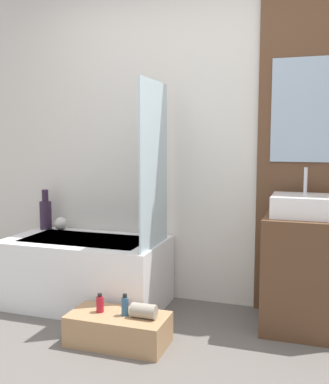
# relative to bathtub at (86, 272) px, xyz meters

# --- Properties ---
(wall_tiled_back) EXTENTS (4.20, 0.06, 2.60)m
(wall_tiled_back) POSITION_rel_bathtub_xyz_m (0.82, 0.39, 1.03)
(wall_tiled_back) COLOR silver
(wall_tiled_back) RESTS_ON ground_plane
(wall_wood_accent) EXTENTS (0.70, 0.04, 2.60)m
(wall_wood_accent) POSITION_rel_bathtub_xyz_m (1.61, 0.34, 1.05)
(wall_wood_accent) COLOR brown
(wall_wood_accent) RESTS_ON ground_plane
(bathtub) EXTENTS (1.23, 0.69, 0.53)m
(bathtub) POSITION_rel_bathtub_xyz_m (0.00, 0.00, 0.00)
(bathtub) COLOR white
(bathtub) RESTS_ON ground_plane
(glass_shower_screen) EXTENTS (0.01, 0.56, 1.18)m
(glass_shower_screen) POSITION_rel_bathtub_xyz_m (0.58, -0.04, 0.85)
(glass_shower_screen) COLOR silver
(glass_shower_screen) RESTS_ON bathtub
(wooden_step_bench) EXTENTS (0.63, 0.32, 0.19)m
(wooden_step_bench) POSITION_rel_bathtub_xyz_m (0.52, -0.55, -0.17)
(wooden_step_bench) COLOR #A87F56
(wooden_step_bench) RESTS_ON ground_plane
(vanity_cabinet) EXTENTS (0.51, 0.52, 0.78)m
(vanity_cabinet) POSITION_rel_bathtub_xyz_m (1.61, 0.06, 0.13)
(vanity_cabinet) COLOR brown
(vanity_cabinet) RESTS_ON ground_plane
(sink) EXTENTS (0.42, 0.37, 0.32)m
(sink) POSITION_rel_bathtub_xyz_m (1.61, 0.06, 0.59)
(sink) COLOR white
(sink) RESTS_ON vanity_cabinet
(vase_tall_dark) EXTENTS (0.10, 0.10, 0.34)m
(vase_tall_dark) POSITION_rel_bathtub_xyz_m (-0.51, 0.24, 0.40)
(vase_tall_dark) COLOR #2D1E33
(vase_tall_dark) RESTS_ON bathtub
(vase_round_light) EXTENTS (0.11, 0.11, 0.11)m
(vase_round_light) POSITION_rel_bathtub_xyz_m (-0.36, 0.24, 0.32)
(vase_round_light) COLOR silver
(vase_round_light) RESTS_ON bathtub
(bottle_soap_primary) EXTENTS (0.05, 0.05, 0.12)m
(bottle_soap_primary) POSITION_rel_bathtub_xyz_m (0.39, -0.55, -0.02)
(bottle_soap_primary) COLOR #B21928
(bottle_soap_primary) RESTS_ON wooden_step_bench
(bottle_soap_secondary) EXTENTS (0.04, 0.04, 0.14)m
(bottle_soap_secondary) POSITION_rel_bathtub_xyz_m (0.57, -0.55, -0.01)
(bottle_soap_secondary) COLOR #2D567A
(bottle_soap_secondary) RESTS_ON wooden_step_bench
(towel_roll) EXTENTS (0.16, 0.09, 0.09)m
(towel_roll) POSITION_rel_bathtub_xyz_m (0.69, -0.55, -0.03)
(towel_roll) COLOR gray
(towel_roll) RESTS_ON wooden_step_bench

